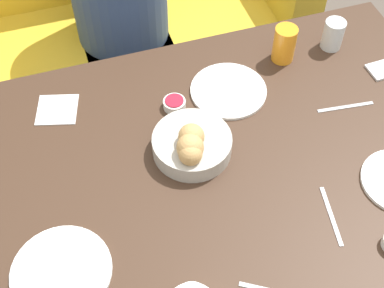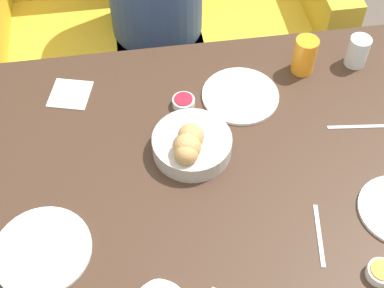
{
  "view_description": "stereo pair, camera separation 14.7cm",
  "coord_description": "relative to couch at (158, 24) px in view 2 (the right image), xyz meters",
  "views": [
    {
      "loc": [
        -0.32,
        -0.82,
        1.91
      ],
      "look_at": [
        -0.05,
        0.04,
        0.74
      ],
      "focal_mm": 50.0,
      "sensor_mm": 36.0,
      "label": 1
    },
    {
      "loc": [
        -0.18,
        -0.85,
        1.91
      ],
      "look_at": [
        -0.05,
        0.04,
        0.74
      ],
      "focal_mm": 50.0,
      "sensor_mm": 36.0,
      "label": 2
    }
  ],
  "objects": [
    {
      "name": "ground_plane",
      "position": [
        0.05,
        -1.08,
        -0.32
      ],
      "size": [
        10.0,
        10.0,
        0.0
      ],
      "primitive_type": "plane",
      "color": "#564C44"
    },
    {
      "name": "dining_table",
      "position": [
        0.05,
        -1.08,
        0.32
      ],
      "size": [
        1.53,
        0.97,
        0.71
      ],
      "color": "#3D281C",
      "rests_on": "ground_plane"
    },
    {
      "name": "couch",
      "position": [
        0.0,
        0.0,
        0.0
      ],
      "size": [
        1.54,
        0.7,
        0.88
      ],
      "color": "gold",
      "rests_on": "ground_plane"
    },
    {
      "name": "seated_person",
      "position": [
        -0.01,
        -0.15,
        0.2
      ],
      "size": [
        0.37,
        0.49,
        1.22
      ],
      "color": "#23232D",
      "rests_on": "ground_plane"
    },
    {
      "name": "bread_basket",
      "position": [
        -0.0,
        -1.05,
        0.44
      ],
      "size": [
        0.22,
        0.22,
        0.11
      ],
      "color": "#B2ADA3",
      "rests_on": "dining_table"
    },
    {
      "name": "plate_near_left",
      "position": [
        -0.41,
        -1.29,
        0.4
      ],
      "size": [
        0.24,
        0.24,
        0.01
      ],
      "color": "white",
      "rests_on": "dining_table"
    },
    {
      "name": "plate_far_center",
      "position": [
        0.18,
        -0.85,
        0.4
      ],
      "size": [
        0.23,
        0.23,
        0.01
      ],
      "color": "white",
      "rests_on": "dining_table"
    },
    {
      "name": "juice_glass",
      "position": [
        0.39,
        -0.77,
        0.46
      ],
      "size": [
        0.07,
        0.07,
        0.12
      ],
      "color": "orange",
      "rests_on": "dining_table"
    },
    {
      "name": "water_tumbler",
      "position": [
        0.57,
        -0.76,
        0.45
      ],
      "size": [
        0.07,
        0.07,
        0.1
      ],
      "color": "silver",
      "rests_on": "dining_table"
    },
    {
      "name": "jam_bowl_berry",
      "position": [
        0.0,
        -0.86,
        0.41
      ],
      "size": [
        0.07,
        0.07,
        0.03
      ],
      "color": "white",
      "rests_on": "dining_table"
    },
    {
      "name": "jam_bowl_honey",
      "position": [
        0.39,
        -1.47,
        0.41
      ],
      "size": [
        0.07,
        0.07,
        0.03
      ],
      "color": "white",
      "rests_on": "dining_table"
    },
    {
      "name": "fork_silver",
      "position": [
        0.28,
        -1.35,
        0.4
      ],
      "size": [
        0.04,
        0.17,
        0.0
      ],
      "color": "#B7B7BC",
      "rests_on": "dining_table"
    },
    {
      "name": "knife_silver",
      "position": [
        0.49,
        -1.02,
        0.4
      ],
      "size": [
        0.17,
        0.03,
        0.0
      ],
      "color": "#B7B7BC",
      "rests_on": "dining_table"
    },
    {
      "name": "napkin",
      "position": [
        -0.34,
        -0.77,
        0.4
      ],
      "size": [
        0.15,
        0.15,
        0.0
      ],
      "color": "white",
      "rests_on": "dining_table"
    }
  ]
}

